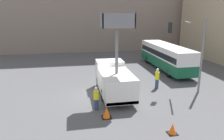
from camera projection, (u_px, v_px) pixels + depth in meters
The scene contains 8 objects.
ground_plane at pixel (97, 95), 18.81m from camera, with size 120.00×120.00×0.00m, color #4C4C4F.
utility_truck at pixel (114, 78), 18.39m from camera, with size 2.43×6.26×6.86m.
city_bus at pixel (166, 55), 27.00m from camera, with size 2.52×11.13×3.01m.
traffic_light_pole at pixel (191, 44), 18.61m from camera, with size 2.91×2.66×6.40m.
road_worker_near_truck at pixel (96, 98), 15.77m from camera, with size 0.38×0.38×1.79m.
road_worker_directing at pixel (157, 78), 20.21m from camera, with size 0.38×0.38×1.93m.
traffic_cone_near_truck at pixel (107, 113), 14.69m from camera, with size 0.67×0.67×0.77m.
traffic_cone_mid_road at pixel (173, 129), 12.75m from camera, with size 0.57×0.57×0.65m.
Camera 1 is at (-2.04, -17.55, 6.92)m, focal length 35.00 mm.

